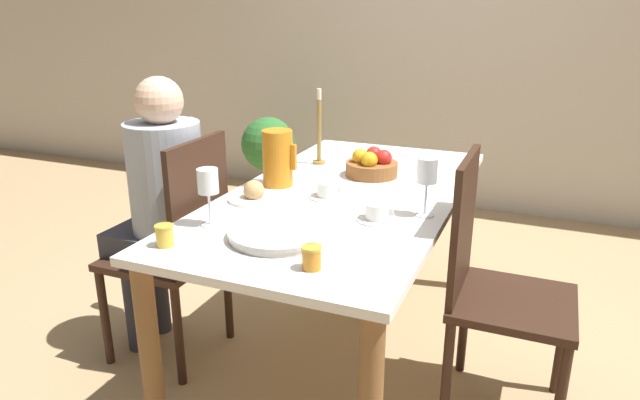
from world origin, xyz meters
TOP-DOWN VIEW (x-y plane):
  - ground_plane at (0.00, 0.00)m, footprint 20.00×20.00m
  - wall_back at (0.00, 2.16)m, footprint 10.00×0.06m
  - dining_table at (0.00, 0.00)m, footprint 0.87×1.72m
  - chair_person_side at (-0.62, -0.29)m, footprint 0.42×0.42m
  - chair_opposite at (0.62, -0.14)m, footprint 0.42×0.42m
  - person_seated at (-0.71, -0.26)m, footprint 0.39×0.41m
  - red_pitcher at (-0.29, -0.01)m, footprint 0.15×0.13m
  - wine_glass_water at (0.36, -0.14)m, footprint 0.07×0.07m
  - wine_glass_juice at (-0.30, -0.51)m, footprint 0.07×0.07m
  - teacup_near_person at (0.22, -0.25)m, footprint 0.15×0.15m
  - teacup_across at (-0.04, -0.08)m, footprint 0.15×0.15m
  - serving_tray at (-0.03, -0.52)m, footprint 0.34×0.34m
  - bread_plate at (-0.29, -0.22)m, footprint 0.20×0.20m
  - jam_jar_amber at (0.16, -0.70)m, footprint 0.06×0.06m
  - jam_jar_red at (-0.34, -0.72)m, footprint 0.06×0.06m
  - fruit_bowl at (0.03, 0.27)m, footprint 0.23×0.23m
  - candlestick_tall at (-0.27, 0.37)m, footprint 0.06×0.06m
  - potted_plant at (-1.19, 1.59)m, footprint 0.40×0.40m

SIDE VIEW (x-z plane):
  - ground_plane at x=0.00m, z-range 0.00..0.00m
  - potted_plant at x=-1.19m, z-range 0.07..0.75m
  - chair_person_side at x=-0.62m, z-range 0.03..1.00m
  - chair_opposite at x=0.62m, z-range 0.03..1.00m
  - dining_table at x=0.00m, z-range 0.27..1.00m
  - person_seated at x=-0.71m, z-range 0.11..1.31m
  - serving_tray at x=-0.03m, z-range 0.73..0.76m
  - bread_plate at x=-0.29m, z-range 0.71..0.80m
  - teacup_near_person at x=0.22m, z-range 0.73..0.79m
  - teacup_across at x=-0.04m, z-range 0.73..0.79m
  - jam_jar_amber at x=0.16m, z-range 0.74..0.81m
  - jam_jar_red at x=-0.34m, z-range 0.74..0.81m
  - fruit_bowl at x=0.03m, z-range 0.72..0.84m
  - red_pitcher at x=-0.29m, z-range 0.73..0.97m
  - candlestick_tall at x=-0.27m, z-range 0.70..1.05m
  - wine_glass_juice at x=-0.30m, z-range 0.78..0.98m
  - wine_glass_water at x=0.36m, z-range 0.78..1.00m
  - wall_back at x=0.00m, z-range 0.00..2.60m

